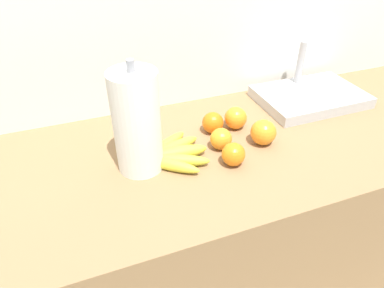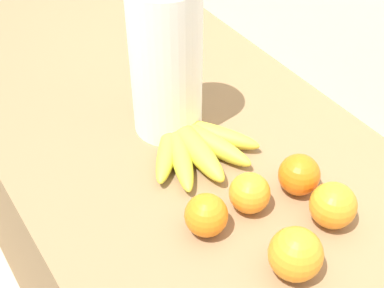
{
  "view_description": "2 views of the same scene",
  "coord_description": "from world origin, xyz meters",
  "px_view_note": "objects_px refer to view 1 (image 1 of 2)",
  "views": [
    {
      "loc": [
        -0.41,
        -0.75,
        1.47
      ],
      "look_at": [
        -0.13,
        -0.0,
        0.9
      ],
      "focal_mm": 32.54,
      "sensor_mm": 36.0,
      "label": 1
    },
    {
      "loc": [
        0.39,
        -0.39,
        1.51
      ],
      "look_at": [
        -0.18,
        -0.01,
        0.9
      ],
      "focal_mm": 50.92,
      "sensor_mm": 36.0,
      "label": 2
    }
  ],
  "objects_px": {
    "banana_bunch": "(168,155)",
    "orange_back_left": "(236,118)",
    "orange_front": "(263,132)",
    "orange_back_right": "(233,154)",
    "orange_far_right": "(213,123)",
    "sink_basin": "(310,96)",
    "orange_right": "(221,139)",
    "paper_towel_roll": "(137,123)"
  },
  "relations": [
    {
      "from": "banana_bunch",
      "to": "paper_towel_roll",
      "type": "height_order",
      "value": "paper_towel_roll"
    },
    {
      "from": "orange_front",
      "to": "orange_far_right",
      "type": "xyz_separation_m",
      "value": [
        -0.12,
        0.11,
        -0.0
      ]
    },
    {
      "from": "orange_front",
      "to": "paper_towel_roll",
      "type": "xyz_separation_m",
      "value": [
        -0.37,
        0.02,
        0.1
      ]
    },
    {
      "from": "orange_front",
      "to": "orange_back_right",
      "type": "bearing_deg",
      "value": -154.81
    },
    {
      "from": "banana_bunch",
      "to": "orange_back_right",
      "type": "distance_m",
      "value": 0.18
    },
    {
      "from": "banana_bunch",
      "to": "sink_basin",
      "type": "xyz_separation_m",
      "value": [
        0.58,
        0.15,
        0.0
      ]
    },
    {
      "from": "orange_back_left",
      "to": "paper_towel_roll",
      "type": "distance_m",
      "value": 0.36
    },
    {
      "from": "banana_bunch",
      "to": "orange_back_left",
      "type": "bearing_deg",
      "value": 19.39
    },
    {
      "from": "orange_back_left",
      "to": "orange_back_right",
      "type": "bearing_deg",
      "value": -118.24
    },
    {
      "from": "orange_front",
      "to": "orange_far_right",
      "type": "height_order",
      "value": "orange_front"
    },
    {
      "from": "banana_bunch",
      "to": "orange_back_right",
      "type": "height_order",
      "value": "orange_back_right"
    },
    {
      "from": "banana_bunch",
      "to": "orange_far_right",
      "type": "relative_size",
      "value": 3.21
    },
    {
      "from": "banana_bunch",
      "to": "orange_far_right",
      "type": "height_order",
      "value": "orange_far_right"
    },
    {
      "from": "orange_back_left",
      "to": "sink_basin",
      "type": "distance_m",
      "value": 0.34
    },
    {
      "from": "orange_right",
      "to": "orange_back_right",
      "type": "relative_size",
      "value": 0.98
    },
    {
      "from": "orange_right",
      "to": "paper_towel_roll",
      "type": "height_order",
      "value": "paper_towel_roll"
    },
    {
      "from": "orange_front",
      "to": "paper_towel_roll",
      "type": "relative_size",
      "value": 0.25
    },
    {
      "from": "orange_far_right",
      "to": "orange_back_left",
      "type": "bearing_deg",
      "value": -1.91
    },
    {
      "from": "banana_bunch",
      "to": "orange_right",
      "type": "height_order",
      "value": "orange_right"
    },
    {
      "from": "orange_front",
      "to": "orange_back_left",
      "type": "relative_size",
      "value": 1.07
    },
    {
      "from": "orange_front",
      "to": "sink_basin",
      "type": "height_order",
      "value": "sink_basin"
    },
    {
      "from": "banana_bunch",
      "to": "orange_front",
      "type": "bearing_deg",
      "value": -3.63
    },
    {
      "from": "orange_right",
      "to": "orange_back_left",
      "type": "distance_m",
      "value": 0.13
    },
    {
      "from": "orange_far_right",
      "to": "sink_basin",
      "type": "height_order",
      "value": "sink_basin"
    },
    {
      "from": "orange_back_right",
      "to": "sink_basin",
      "type": "height_order",
      "value": "sink_basin"
    },
    {
      "from": "banana_bunch",
      "to": "orange_back_right",
      "type": "relative_size",
      "value": 3.28
    },
    {
      "from": "banana_bunch",
      "to": "orange_back_left",
      "type": "xyz_separation_m",
      "value": [
        0.25,
        0.09,
        0.02
      ]
    },
    {
      "from": "sink_basin",
      "to": "orange_far_right",
      "type": "bearing_deg",
      "value": -171.25
    },
    {
      "from": "orange_back_left",
      "to": "paper_towel_roll",
      "type": "relative_size",
      "value": 0.23
    },
    {
      "from": "banana_bunch",
      "to": "orange_front",
      "type": "distance_m",
      "value": 0.29
    },
    {
      "from": "paper_towel_roll",
      "to": "sink_basin",
      "type": "height_order",
      "value": "paper_towel_roll"
    },
    {
      "from": "orange_far_right",
      "to": "paper_towel_roll",
      "type": "height_order",
      "value": "paper_towel_roll"
    },
    {
      "from": "orange_far_right",
      "to": "orange_right",
      "type": "bearing_deg",
      "value": -97.94
    },
    {
      "from": "sink_basin",
      "to": "orange_front",
      "type": "bearing_deg",
      "value": -149.48
    },
    {
      "from": "paper_towel_roll",
      "to": "sink_basin",
      "type": "relative_size",
      "value": 0.83
    },
    {
      "from": "orange_far_right",
      "to": "orange_back_left",
      "type": "xyz_separation_m",
      "value": [
        0.08,
        -0.0,
        0.0
      ]
    },
    {
      "from": "orange_back_right",
      "to": "banana_bunch",
      "type": "bearing_deg",
      "value": 154.25
    },
    {
      "from": "orange_right",
      "to": "banana_bunch",
      "type": "bearing_deg",
      "value": -179.31
    },
    {
      "from": "banana_bunch",
      "to": "orange_back_left",
      "type": "height_order",
      "value": "orange_back_left"
    },
    {
      "from": "orange_far_right",
      "to": "orange_back_right",
      "type": "height_order",
      "value": "orange_far_right"
    },
    {
      "from": "orange_back_right",
      "to": "sink_basin",
      "type": "relative_size",
      "value": 0.18
    },
    {
      "from": "banana_bunch",
      "to": "orange_right",
      "type": "distance_m",
      "value": 0.16
    }
  ]
}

